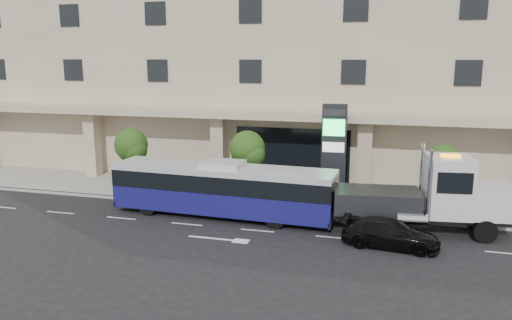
% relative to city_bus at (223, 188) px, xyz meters
% --- Properties ---
extents(ground, '(120.00, 120.00, 0.00)m').
position_rel_city_bus_xyz_m(ground, '(2.53, -0.34, -1.65)').
color(ground, black).
rests_on(ground, ground).
extents(sidewalk, '(120.00, 6.00, 0.15)m').
position_rel_city_bus_xyz_m(sidewalk, '(2.53, 4.66, -1.57)').
color(sidewalk, gray).
rests_on(sidewalk, ground).
extents(curb, '(120.00, 0.30, 0.15)m').
position_rel_city_bus_xyz_m(curb, '(2.53, 1.66, -1.57)').
color(curb, gray).
rests_on(curb, ground).
extents(convention_center, '(60.00, 17.60, 20.00)m').
position_rel_city_bus_xyz_m(convention_center, '(2.53, 15.08, 8.33)').
color(convention_center, tan).
rests_on(convention_center, ground).
extents(tree_left, '(2.27, 2.20, 4.22)m').
position_rel_city_bus_xyz_m(tree_left, '(-7.45, 3.25, 1.46)').
color(tree_left, '#422B19').
rests_on(tree_left, sidewalk).
extents(tree_mid, '(2.28, 2.20, 4.38)m').
position_rel_city_bus_xyz_m(tree_mid, '(0.55, 3.25, 1.61)').
color(tree_mid, '#422B19').
rests_on(tree_mid, sidewalk).
extents(tree_right, '(2.10, 2.00, 4.04)m').
position_rel_city_bus_xyz_m(tree_right, '(12.05, 3.25, 1.39)').
color(tree_right, '#422B19').
rests_on(tree_right, sidewalk).
extents(city_bus, '(12.89, 3.29, 3.24)m').
position_rel_city_bus_xyz_m(city_bus, '(0.00, 0.00, 0.00)').
color(city_bus, black).
rests_on(city_bus, ground).
extents(tow_truck, '(10.10, 3.40, 4.57)m').
position_rel_city_bus_xyz_m(tow_truck, '(11.14, 0.20, 0.23)').
color(tow_truck, '#2D3033').
rests_on(tow_truck, ground).
extents(black_sedan, '(4.77, 2.34, 1.34)m').
position_rel_city_bus_xyz_m(black_sedan, '(9.28, -2.38, -0.98)').
color(black_sedan, black).
rests_on(black_sedan, ground).
extents(signage_pylon, '(1.54, 0.65, 6.04)m').
position_rel_city_bus_xyz_m(signage_pylon, '(5.74, 4.43, 1.57)').
color(signage_pylon, black).
rests_on(signage_pylon, sidewalk).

